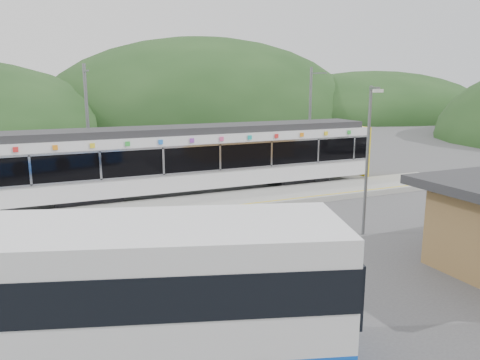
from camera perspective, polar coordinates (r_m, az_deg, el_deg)
name	(u,v)px	position (r m, az deg, el deg)	size (l,w,h in m)	color
ground	(278,219)	(21.13, 4.65, -4.79)	(120.00, 120.00, 0.00)	#4C4C4F
hills	(326,184)	(28.66, 10.46, -0.52)	(146.00, 149.00, 26.00)	#1E3D19
platform	(247,200)	(23.93, 0.87, -2.40)	(26.00, 3.20, 0.30)	#9E9E99
yellow_line	(258,202)	(22.76, 2.25, -2.76)	(26.00, 0.10, 0.01)	yellow
train	(202,157)	(25.46, -4.69, 2.82)	(20.44, 3.01, 3.74)	black
catenary_mast_west	(88,128)	(26.55, -18.03, 6.10)	(0.18, 1.80, 7.00)	slate
catenary_mast_east	(310,119)	(31.29, 8.55, 7.33)	(0.18, 1.80, 7.00)	slate
bus	(48,308)	(10.50, -22.37, -14.22)	(12.24, 6.38, 3.27)	blue
lamp_post	(370,148)	(18.81, 15.55, 3.75)	(0.50, 1.10, 5.91)	slate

